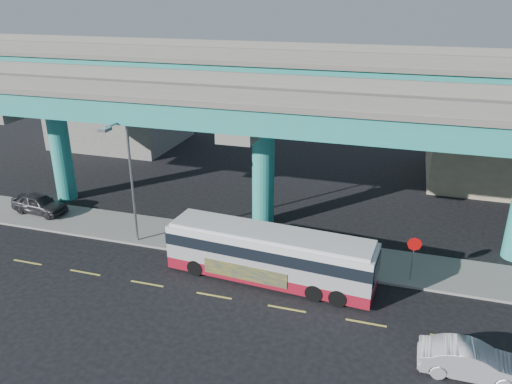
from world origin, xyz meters
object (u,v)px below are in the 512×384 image
(transit_bus, at_px, (270,254))
(stop_sign, at_px, (414,250))
(parked_car, at_px, (39,204))
(street_lamp, at_px, (125,165))
(sedan, at_px, (472,361))

(transit_bus, height_order, stop_sign, transit_bus)
(parked_car, xyz_separation_m, street_lamp, (8.87, -2.28, 4.57))
(transit_bus, xyz_separation_m, stop_sign, (7.58, 2.02, 0.41))
(sedan, relative_size, parked_car, 0.99)
(street_lamp, bearing_deg, parked_car, 165.57)
(transit_bus, distance_m, parked_car, 18.62)
(sedan, xyz_separation_m, street_lamp, (-19.53, 6.02, 4.73))
(parked_car, relative_size, stop_sign, 1.65)
(stop_sign, bearing_deg, transit_bus, -149.73)
(sedan, bearing_deg, stop_sign, 20.33)
(transit_bus, xyz_separation_m, street_lamp, (-9.38, 1.27, 3.79))
(sedan, distance_m, parked_car, 29.59)
(sedan, distance_m, street_lamp, 20.98)
(street_lamp, bearing_deg, stop_sign, 2.54)
(sedan, bearing_deg, transit_bus, 64.48)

